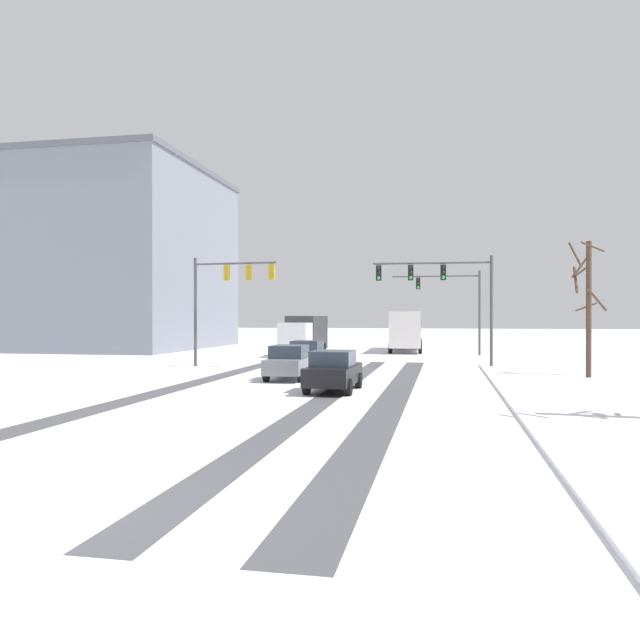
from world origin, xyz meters
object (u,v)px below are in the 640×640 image
car_grey_second (290,362)px  bus_oncoming (406,328)px  car_black_third (334,371)px  box_truck_delivery (304,334)px  car_white_lead (308,355)px  traffic_signal_far_right (454,297)px  traffic_signal_near_left (227,286)px  traffic_signal_near_right (443,285)px  bare_tree_sidewalk_mid (588,302)px  office_building_far_left_block (111,259)px

car_grey_second → bus_oncoming: bus_oncoming is taller
car_black_third → box_truck_delivery: bearing=105.6°
car_white_lead → car_grey_second: same height
car_black_third → box_truck_delivery: 23.08m
traffic_signal_far_right → car_white_lead: bearing=-119.5°
traffic_signal_near_left → traffic_signal_near_right: bearing=9.0°
car_white_lead → box_truck_delivery: box_truck_delivery is taller
traffic_signal_near_right → car_white_lead: traffic_signal_near_right is taller
car_white_lead → box_truck_delivery: bearing=103.5°
box_truck_delivery → traffic_signal_far_right: bearing=12.9°
bus_oncoming → box_truck_delivery: bearing=-133.6°
box_truck_delivery → bare_tree_sidewalk_mid: size_ratio=1.12×
car_white_lead → bare_tree_sidewalk_mid: bare_tree_sidewalk_mid is taller
bare_tree_sidewalk_mid → office_building_far_left_block: office_building_far_left_block is taller
traffic_signal_near_right → car_white_lead: 8.90m
traffic_signal_near_left → bus_oncoming: traffic_signal_near_left is taller
traffic_signal_far_right → office_building_far_left_block: bearing=171.0°
bus_oncoming → office_building_far_left_block: 28.60m
car_black_third → box_truck_delivery: (-6.19, 22.22, 0.82)m
car_black_third → traffic_signal_near_right: bearing=71.6°
traffic_signal_near_left → car_grey_second: size_ratio=1.57×
traffic_signal_far_right → office_building_far_left_block: (-31.84, 5.04, 3.97)m
traffic_signal_near_left → traffic_signal_far_right: (13.39, 14.08, -0.29)m
traffic_signal_near_left → bare_tree_sidewalk_mid: size_ratio=0.97×
bus_oncoming → bare_tree_sidewalk_mid: size_ratio=1.66×
traffic_signal_far_right → bus_oncoming: 6.93m
traffic_signal_far_right → office_building_far_left_block: 32.48m
traffic_signal_near_right → office_building_far_left_block: 35.58m
box_truck_delivery → office_building_far_left_block: size_ratio=0.36×
box_truck_delivery → office_building_far_left_block: office_building_far_left_block is taller
traffic_signal_near_right → car_black_third: size_ratio=1.67×
traffic_signal_far_right → bare_tree_sidewalk_mid: (6.06, -16.79, -0.80)m
car_white_lead → bus_oncoming: bus_oncoming is taller
traffic_signal_near_left → office_building_far_left_block: bearing=134.0°
traffic_signal_far_right → office_building_far_left_block: office_building_far_left_block is taller
traffic_signal_near_left → office_building_far_left_block: office_building_far_left_block is taller
traffic_signal_near_right → bus_oncoming: (-3.11, 17.22, -2.83)m
bus_oncoming → bare_tree_sidewalk_mid: (10.04, -21.90, 1.67)m
car_black_third → office_building_far_left_block: office_building_far_left_block is taller
traffic_signal_near_left → traffic_signal_near_right: 12.67m
bare_tree_sidewalk_mid → bus_oncoming: bearing=114.6°
car_black_third → car_grey_second: bearing=123.9°
traffic_signal_near_left → traffic_signal_near_right: same height
bare_tree_sidewalk_mid → office_building_far_left_block: bearing=150.1°
car_grey_second → car_black_third: size_ratio=1.00×
traffic_signal_near_right → bus_oncoming: traffic_signal_near_right is taller
traffic_signal_near_left → car_black_third: bearing=-52.3°
car_white_lead → bare_tree_sidewalk_mid: bearing=-7.9°
traffic_signal_near_left → traffic_signal_far_right: same height
car_black_third → box_truck_delivery: box_truck_delivery is taller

